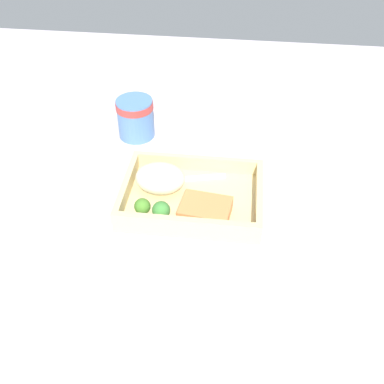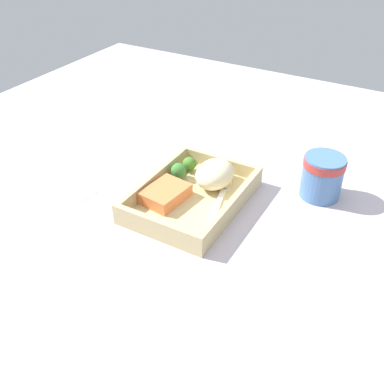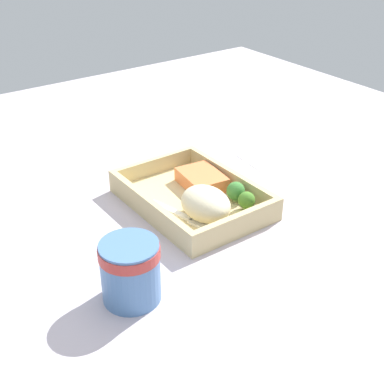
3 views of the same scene
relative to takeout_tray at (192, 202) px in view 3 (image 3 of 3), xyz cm
name	(u,v)px [view 3 (image 3 of 3)]	position (x,y,z in cm)	size (l,w,h in cm)	color
ground_plane	(192,209)	(0.00, 0.00, -1.60)	(160.00, 160.00, 2.00)	#BAAEB9
takeout_tray	(192,202)	(0.00, 0.00, 0.00)	(26.75, 19.35, 1.20)	tan
tray_rim	(192,192)	(0.00, 0.00, 2.18)	(26.75, 19.35, 3.16)	tan
salmon_fillet	(202,180)	(-3.03, 4.42, 1.93)	(9.13, 6.87, 2.66)	#EC7C45
mashed_potatoes	(206,204)	(6.43, -1.81, 3.38)	(9.71, 7.62, 5.57)	beige
broccoli_floret_1	(247,200)	(8.52, 5.57, 2.49)	(3.02, 3.02, 3.47)	#779853
broccoli_floret_2	(236,191)	(4.90, 6.13, 2.48)	(3.36, 3.36, 3.62)	#72A35B
fork	(176,213)	(2.42, -5.09, 0.82)	(15.73, 5.42, 0.44)	white
paper_cup	(130,269)	(15.60, -21.69, 4.50)	(8.48, 8.48, 9.13)	#4C76AB
receipt_slip	(278,155)	(-5.89, 27.19, -0.48)	(8.80, 15.71, 0.24)	white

